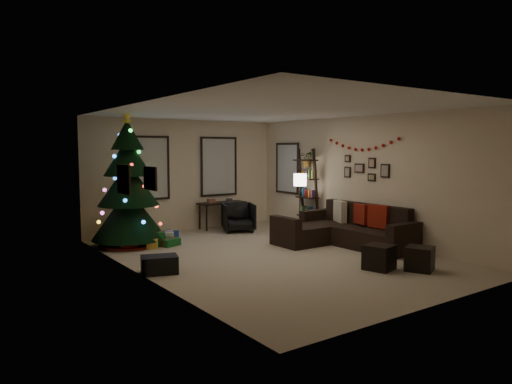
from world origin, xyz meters
TOP-DOWN VIEW (x-y plane):
  - floor at (0.00, 0.00)m, footprint 7.00×7.00m
  - ceiling at (0.00, 0.00)m, footprint 7.00×7.00m
  - wall_back at (0.00, 3.50)m, footprint 5.00×0.00m
  - wall_front at (0.00, -3.50)m, footprint 5.00×0.00m
  - wall_left at (-2.50, 0.00)m, footprint 0.00×7.00m
  - wall_right at (2.50, 0.00)m, footprint 0.00×7.00m
  - window_back_left at (-0.95, 3.47)m, footprint 1.05×0.06m
  - window_back_right at (0.95, 3.47)m, footprint 1.05×0.06m
  - window_right_wall at (2.47, 2.55)m, footprint 0.06×0.90m
  - christmas_tree at (-1.80, 2.46)m, footprint 1.51×1.51m
  - presents at (-1.38, 2.33)m, footprint 1.50×1.10m
  - sofa at (1.85, -0.07)m, footprint 1.81×2.63m
  - pillow_red_a at (2.21, -0.68)m, footprint 0.16×0.47m
  - pillow_red_b at (2.21, -0.22)m, footprint 0.22×0.43m
  - pillow_cream at (2.21, 0.39)m, footprint 0.31×0.48m
  - ottoman_near at (0.87, -1.86)m, footprint 0.53×0.53m
  - ottoman_far at (1.36, -2.29)m, footprint 0.55×0.55m
  - desk at (0.89, 3.22)m, footprint 1.23×0.44m
  - desk_chair at (0.96, 2.57)m, footprint 0.88×0.85m
  - bookshelf at (2.30, 1.56)m, footprint 0.30×0.59m
  - potted_plant at (2.30, 1.62)m, footprint 0.68×0.67m
  - floor_lamp at (1.95, 1.44)m, footprint 0.30×0.30m
  - art_map at (-2.48, 0.82)m, footprint 0.04×0.60m
  - art_abstract at (-2.48, -0.32)m, footprint 0.04×0.45m
  - gallery at (2.48, -0.07)m, footprint 0.03×1.25m
  - garland at (2.45, 0.01)m, footprint 0.08×1.90m
  - stocking_left at (-0.14, 3.58)m, footprint 0.20×0.05m
  - stocking_right at (0.19, 3.61)m, footprint 0.20×0.05m
  - storage_bin at (-2.22, 0.00)m, footprint 0.66×0.54m

SIDE VIEW (x-z plane):
  - floor at x=0.00m, z-range 0.00..0.00m
  - presents at x=-1.38m, z-range -0.03..0.27m
  - storage_bin at x=-2.22m, z-range 0.00..0.29m
  - ottoman_far at x=1.36m, z-range 0.00..0.40m
  - ottoman_near at x=0.87m, z-range 0.00..0.41m
  - sofa at x=1.85m, z-range -0.15..0.70m
  - desk_chair at x=0.96m, z-range 0.00..0.70m
  - desk at x=0.89m, z-range 0.25..0.91m
  - pillow_cream at x=2.21m, z-range 0.40..0.86m
  - pillow_red_a at x=2.21m, z-range 0.41..0.87m
  - pillow_red_b at x=2.21m, z-range 0.43..0.85m
  - bookshelf at x=2.30m, z-range -0.03..1.97m
  - christmas_tree at x=-1.80m, z-range -0.24..2.57m
  - floor_lamp at x=1.95m, z-range 0.48..1.89m
  - wall_left at x=-2.50m, z-range -2.15..4.85m
  - wall_right at x=2.50m, z-range -2.15..4.85m
  - wall_back at x=0.00m, z-range -1.15..3.85m
  - wall_front at x=0.00m, z-range -1.15..3.85m
  - stocking_right at x=0.19m, z-range 1.24..1.60m
  - art_map at x=-2.48m, z-range 1.23..1.73m
  - stocking_left at x=-0.14m, z-range 1.31..1.67m
  - window_right_wall at x=2.47m, z-range 0.85..2.15m
  - window_back_left at x=-0.95m, z-range 0.80..2.30m
  - window_back_right at x=0.95m, z-range 0.80..2.30m
  - art_abstract at x=-2.48m, z-range 1.38..1.73m
  - gallery at x=2.48m, z-range 1.30..1.84m
  - potted_plant at x=2.30m, z-range 1.56..2.14m
  - garland at x=2.45m, z-range 1.94..2.24m
  - ceiling at x=0.00m, z-range 2.70..2.70m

